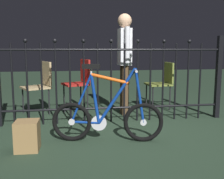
{
  "coord_description": "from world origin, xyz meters",
  "views": [
    {
      "loc": [
        -0.61,
        -3.13,
        1.06
      ],
      "look_at": [
        -0.11,
        0.2,
        0.55
      ],
      "focal_mm": 43.01,
      "sensor_mm": 36.0,
      "label": 1
    }
  ],
  "objects": [
    {
      "name": "person_visitor",
      "position": [
        0.23,
        1.09,
        0.96
      ],
      "size": [
        0.22,
        0.48,
        1.61
      ],
      "color": "#4C3823",
      "rests_on": "ground"
    },
    {
      "name": "display_crate",
      "position": [
        -1.09,
        -0.32,
        0.16
      ],
      "size": [
        0.25,
        0.25,
        0.32
      ],
      "primitive_type": "cube",
      "rotation": [
        0.0,
        0.0,
        -0.03
      ],
      "color": "olive",
      "rests_on": "ground"
    },
    {
      "name": "ground_plane",
      "position": [
        0.0,
        0.0,
        0.0
      ],
      "size": [
        20.0,
        20.0,
        0.0
      ],
      "primitive_type": "plane",
      "color": "#243727"
    },
    {
      "name": "iron_fence",
      "position": [
        -0.07,
        0.67,
        0.63
      ],
      "size": [
        3.29,
        0.07,
        1.26
      ],
      "color": "black",
      "rests_on": "ground"
    },
    {
      "name": "bicycle",
      "position": [
        -0.22,
        -0.17,
        0.3
      ],
      "size": [
        1.27,
        0.4,
        0.89
      ],
      "color": "black",
      "rests_on": "ground"
    },
    {
      "name": "chair_olive",
      "position": [
        0.98,
        1.41,
        0.5
      ],
      "size": [
        0.43,
        0.43,
        0.83
      ],
      "color": "black",
      "rests_on": "ground"
    },
    {
      "name": "chair_red",
      "position": [
        -0.48,
        1.29,
        0.55
      ],
      "size": [
        0.48,
        0.48,
        0.89
      ],
      "color": "black",
      "rests_on": "ground"
    },
    {
      "name": "chair_tan",
      "position": [
        -1.13,
        1.36,
        0.51
      ],
      "size": [
        0.55,
        0.55,
        0.85
      ],
      "color": "black",
      "rests_on": "ground"
    }
  ]
}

